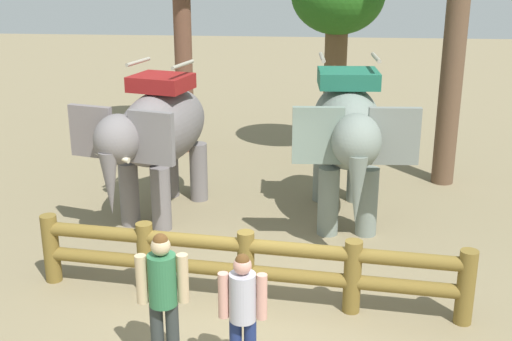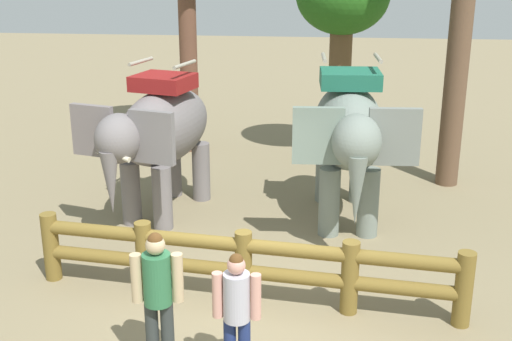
# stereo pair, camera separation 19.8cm
# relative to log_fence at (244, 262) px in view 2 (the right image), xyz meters

# --- Properties ---
(ground_plane) EXTENTS (60.00, 60.00, 0.00)m
(ground_plane) POSITION_rel_log_fence_xyz_m (0.00, -0.27, -0.60)
(ground_plane) COLOR #807253
(log_fence) EXTENTS (6.11, 0.92, 1.05)m
(log_fence) POSITION_rel_log_fence_xyz_m (0.00, 0.00, 0.00)
(log_fence) COLOR brown
(log_fence) RESTS_ON ground
(elephant_near_left) EXTENTS (2.20, 3.40, 2.85)m
(elephant_near_left) POSITION_rel_log_fence_xyz_m (-1.90, 3.01, 1.00)
(elephant_near_left) COLOR slate
(elephant_near_left) RESTS_ON ground
(elephant_center) EXTENTS (1.99, 3.48, 2.99)m
(elephant_center) POSITION_rel_log_fence_xyz_m (1.48, 3.04, 1.08)
(elephant_center) COLOR slate
(elephant_center) RESTS_ON ground
(tourist_woman_in_black) EXTENTS (0.55, 0.31, 1.57)m
(tourist_woman_in_black) POSITION_rel_log_fence_xyz_m (0.15, -1.76, 0.30)
(tourist_woman_in_black) COLOR navy
(tourist_woman_in_black) RESTS_ON ground
(tourist_man_in_blue) EXTENTS (0.60, 0.37, 1.71)m
(tourist_man_in_blue) POSITION_rel_log_fence_xyz_m (-0.80, -1.61, 0.39)
(tourist_man_in_blue) COLOR #2E3434
(tourist_man_in_blue) RESTS_ON ground
(tree_far_right) EXTENTS (2.08, 2.08, 4.67)m
(tree_far_right) POSITION_rel_log_fence_xyz_m (1.36, 6.93, 2.97)
(tree_far_right) COLOR brown
(tree_far_right) RESTS_ON ground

